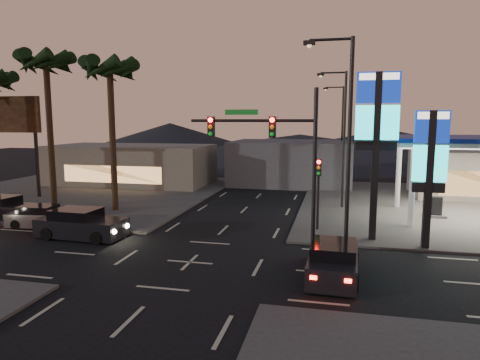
% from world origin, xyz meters
% --- Properties ---
extents(ground, '(140.00, 140.00, 0.00)m').
position_xyz_m(ground, '(0.00, 0.00, 0.00)').
color(ground, black).
rests_on(ground, ground).
extents(corner_lot_ne, '(24.00, 24.00, 0.12)m').
position_xyz_m(corner_lot_ne, '(16.00, 16.00, 0.06)').
color(corner_lot_ne, '#47443F').
rests_on(corner_lot_ne, ground).
extents(corner_lot_nw, '(24.00, 24.00, 0.12)m').
position_xyz_m(corner_lot_nw, '(-16.00, 16.00, 0.06)').
color(corner_lot_nw, '#47443F').
rests_on(corner_lot_nw, ground).
extents(convenience_store, '(10.00, 6.00, 4.00)m').
position_xyz_m(convenience_store, '(18.00, 21.00, 2.00)').
color(convenience_store, '#726B5B').
rests_on(convenience_store, ground).
extents(pylon_sign_tall, '(2.20, 0.35, 9.00)m').
position_xyz_m(pylon_sign_tall, '(8.50, 5.50, 6.39)').
color(pylon_sign_tall, black).
rests_on(pylon_sign_tall, ground).
extents(pylon_sign_short, '(1.60, 0.35, 7.00)m').
position_xyz_m(pylon_sign_short, '(11.00, 4.50, 4.66)').
color(pylon_sign_short, black).
rests_on(pylon_sign_short, ground).
extents(traffic_signal_mast, '(6.10, 0.39, 8.00)m').
position_xyz_m(traffic_signal_mast, '(3.76, 1.99, 5.23)').
color(traffic_signal_mast, black).
rests_on(traffic_signal_mast, ground).
extents(pedestal_signal, '(0.32, 0.39, 4.30)m').
position_xyz_m(pedestal_signal, '(5.50, 6.98, 2.92)').
color(pedestal_signal, black).
rests_on(pedestal_signal, ground).
extents(streetlight_near, '(2.14, 0.25, 10.00)m').
position_xyz_m(streetlight_near, '(6.79, 1.00, 5.72)').
color(streetlight_near, black).
rests_on(streetlight_near, ground).
extents(streetlight_mid, '(2.14, 0.25, 10.00)m').
position_xyz_m(streetlight_mid, '(6.79, 14.00, 5.72)').
color(streetlight_mid, black).
rests_on(streetlight_mid, ground).
extents(streetlight_far, '(2.14, 0.25, 10.00)m').
position_xyz_m(streetlight_far, '(6.79, 28.00, 5.72)').
color(streetlight_far, black).
rests_on(streetlight_far, ground).
extents(palm_a, '(4.41, 4.41, 10.86)m').
position_xyz_m(palm_a, '(-9.00, 9.50, 9.43)').
color(palm_a, black).
rests_on(palm_a, ground).
extents(palm_b, '(4.41, 4.41, 11.46)m').
position_xyz_m(palm_b, '(-14.00, 9.50, 9.97)').
color(palm_b, black).
rests_on(palm_b, ground).
extents(billboard, '(6.00, 0.30, 8.50)m').
position_xyz_m(billboard, '(-20.50, 13.00, 6.33)').
color(billboard, black).
rests_on(billboard, ground).
extents(building_far_west, '(16.00, 8.00, 4.00)m').
position_xyz_m(building_far_west, '(-14.00, 22.00, 2.00)').
color(building_far_west, '#726B5B').
rests_on(building_far_west, ground).
extents(building_far_mid, '(12.00, 9.00, 4.40)m').
position_xyz_m(building_far_mid, '(2.00, 26.00, 2.20)').
color(building_far_mid, '#4C4C51').
rests_on(building_far_mid, ground).
extents(hill_left, '(40.00, 40.00, 6.00)m').
position_xyz_m(hill_left, '(-25.00, 60.00, 3.00)').
color(hill_left, black).
rests_on(hill_left, ground).
extents(hill_right, '(50.00, 50.00, 5.00)m').
position_xyz_m(hill_right, '(15.00, 60.00, 2.50)').
color(hill_right, black).
rests_on(hill_right, ground).
extents(hill_center, '(60.00, 60.00, 4.00)m').
position_xyz_m(hill_center, '(0.00, 60.00, 2.00)').
color(hill_center, black).
rests_on(hill_center, ground).
extents(car_lane_a_front, '(5.07, 2.30, 1.63)m').
position_xyz_m(car_lane_a_front, '(-7.34, 2.66, 0.75)').
color(car_lane_a_front, black).
rests_on(car_lane_a_front, ground).
extents(car_lane_b_front, '(4.28, 2.16, 1.35)m').
position_xyz_m(car_lane_b_front, '(-11.08, 4.29, 0.63)').
color(car_lane_b_front, '#5C5C5F').
rests_on(car_lane_b_front, ground).
extents(car_lane_b_mid, '(4.81, 2.33, 1.52)m').
position_xyz_m(car_lane_b_mid, '(-15.07, 5.62, 0.71)').
color(car_lane_b_mid, black).
rests_on(car_lane_b_mid, ground).
extents(suv_station, '(2.17, 4.69, 1.53)m').
position_xyz_m(suv_station, '(6.50, -0.46, 0.71)').
color(suv_station, black).
rests_on(suv_station, ground).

